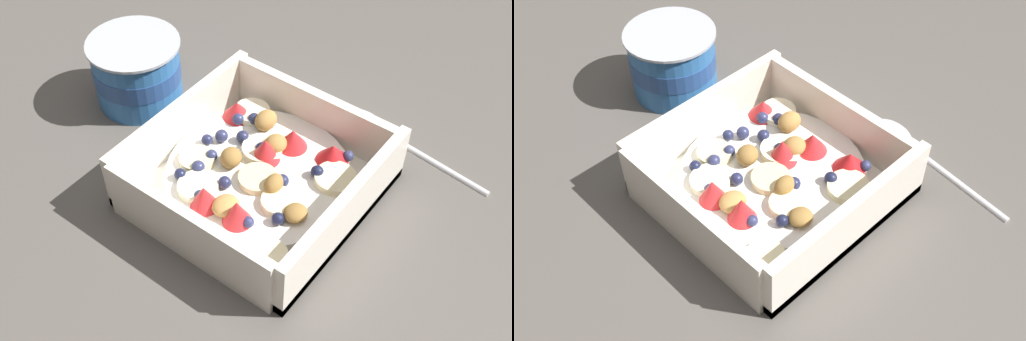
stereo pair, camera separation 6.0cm
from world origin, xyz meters
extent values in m
plane|color=#56514C|center=(0.00, 0.00, 0.00)|extent=(2.40, 2.40, 0.00)
cube|color=white|center=(0.00, -0.01, 0.01)|extent=(0.20, 0.20, 0.01)
cube|color=white|center=(0.00, -0.11, 0.03)|extent=(0.20, 0.01, 0.06)
cube|color=white|center=(0.00, 0.08, 0.03)|extent=(0.20, 0.01, 0.06)
cube|color=white|center=(-0.10, -0.01, 0.03)|extent=(0.01, 0.18, 0.06)
cube|color=white|center=(0.09, -0.01, 0.03)|extent=(0.01, 0.18, 0.06)
cylinder|color=white|center=(0.00, -0.01, 0.02)|extent=(0.18, 0.18, 0.01)
cylinder|color=#F7EFC6|center=(0.06, 0.04, 0.03)|extent=(0.05, 0.05, 0.01)
cylinder|color=beige|center=(-0.02, 0.04, 0.03)|extent=(0.05, 0.05, 0.01)
cylinder|color=beige|center=(-0.01, -0.02, 0.03)|extent=(0.04, 0.04, 0.01)
cylinder|color=#F7EFC6|center=(0.02, 0.00, 0.03)|extent=(0.04, 0.04, 0.01)
cylinder|color=#F4EAB7|center=(0.03, -0.08, 0.03)|extent=(0.05, 0.05, 0.01)
cylinder|color=#F7EFC6|center=(-0.05, 0.02, 0.03)|extent=(0.05, 0.05, 0.01)
cylinder|color=#F4EAB7|center=(-0.07, -0.08, 0.03)|extent=(0.04, 0.04, 0.01)
cylinder|color=#F4EAB7|center=(-0.02, -0.05, 0.03)|extent=(0.04, 0.04, 0.01)
cone|color=red|center=(0.05, 0.05, 0.03)|extent=(0.04, 0.04, 0.02)
cone|color=red|center=(-0.06, 0.00, 0.04)|extent=(0.04, 0.04, 0.02)
cone|color=red|center=(-0.06, -0.03, 0.04)|extent=(0.03, 0.03, 0.02)
cone|color=red|center=(0.02, -0.01, 0.04)|extent=(0.04, 0.04, 0.02)
cone|color=red|center=(0.05, -0.06, 0.03)|extent=(0.04, 0.04, 0.02)
cone|color=red|center=(0.05, -0.02, 0.03)|extent=(0.04, 0.04, 0.02)
sphere|color=#191E3D|center=(0.02, 0.00, 0.03)|extent=(0.01, 0.01, 0.01)
sphere|color=#191E3D|center=(-0.04, -0.06, 0.03)|extent=(0.01, 0.01, 0.01)
sphere|color=#23284C|center=(-0.03, 0.00, 0.03)|extent=(0.01, 0.01, 0.01)
sphere|color=navy|center=(0.01, 0.04, 0.03)|extent=(0.01, 0.01, 0.01)
sphere|color=navy|center=(-0.03, 0.03, 0.03)|extent=(0.01, 0.01, 0.01)
sphere|color=navy|center=(0.06, -0.07, 0.03)|extent=(0.01, 0.01, 0.01)
sphere|color=#23284C|center=(0.00, 0.05, 0.03)|extent=(0.01, 0.01, 0.01)
sphere|color=navy|center=(0.04, 0.04, 0.03)|extent=(0.01, 0.01, 0.01)
sphere|color=#23284C|center=(0.02, 0.02, 0.03)|extent=(0.01, 0.01, 0.01)
sphere|color=#191E3D|center=(0.03, -0.06, 0.03)|extent=(0.01, 0.01, 0.01)
sphere|color=navy|center=(-0.06, 0.01, 0.03)|extent=(0.01, 0.01, 0.01)
sphere|color=#191E3D|center=(-0.05, 0.04, 0.03)|extent=(0.01, 0.01, 0.01)
sphere|color=#23284C|center=(0.05, 0.03, 0.03)|extent=(0.01, 0.01, 0.01)
sphere|color=navy|center=(-0.06, -0.04, 0.03)|extent=(0.01, 0.01, 0.01)
sphere|color=#23284C|center=(0.00, -0.04, 0.03)|extent=(0.01, 0.01, 0.01)
sphere|color=navy|center=(-0.01, 0.03, 0.03)|extent=(0.01, 0.01, 0.01)
ellipsoid|color=olive|center=(-0.01, -0.04, 0.03)|extent=(0.02, 0.02, 0.02)
ellipsoid|color=olive|center=(-0.02, -0.07, 0.03)|extent=(0.03, 0.03, 0.01)
ellipsoid|color=olive|center=(-0.01, 0.01, 0.03)|extent=(0.03, 0.02, 0.02)
ellipsoid|color=tan|center=(-0.05, -0.02, 0.03)|extent=(0.03, 0.03, 0.01)
ellipsoid|color=#AD7F42|center=(0.03, -0.01, 0.03)|extent=(0.03, 0.02, 0.02)
ellipsoid|color=#AD7F42|center=(0.05, 0.02, 0.03)|extent=(0.03, 0.02, 0.02)
ellipsoid|color=silver|center=(0.14, -0.04, 0.00)|extent=(0.04, 0.05, 0.01)
cylinder|color=silver|center=(0.13, -0.13, 0.00)|extent=(0.02, 0.12, 0.01)
cylinder|color=#3370B7|center=(0.03, 0.17, 0.04)|extent=(0.09, 0.09, 0.07)
cylinder|color=#2D5193|center=(0.03, 0.17, 0.04)|extent=(0.09, 0.09, 0.02)
cylinder|color=#B7BCC6|center=(0.03, 0.17, 0.07)|extent=(0.10, 0.10, 0.00)
camera|label=1|loc=(-0.33, -0.26, 0.47)|focal=45.89mm
camera|label=2|loc=(-0.29, -0.31, 0.47)|focal=45.89mm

